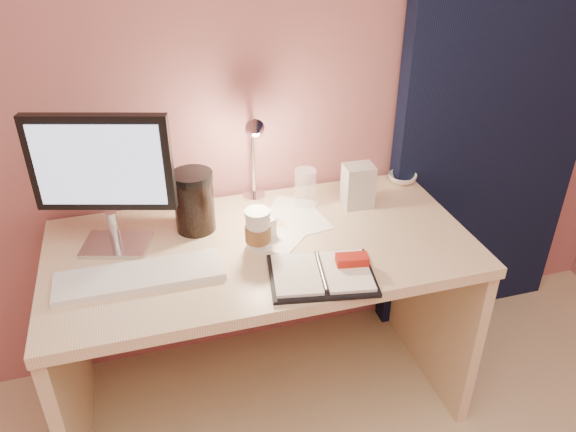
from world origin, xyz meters
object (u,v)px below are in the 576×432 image
object	(u,v)px
keyboard	(140,276)
bowl	(402,178)
lotion_bottle	(267,223)
dark_jar	(194,204)
planner	(324,273)
desk	(258,284)
coffee_cup	(258,230)
clear_cup	(305,187)
monitor	(103,171)
product_box	(358,186)
desk_lamp	(262,152)

from	to	relation	value
keyboard	bowl	size ratio (longest dim) A/B	4.47
lotion_bottle	dark_jar	distance (m)	0.26
planner	keyboard	bearing A→B (deg)	175.12
desk	dark_jar	distance (m)	0.38
coffee_cup	clear_cup	world-z (taller)	clear_cup
monitor	product_box	world-z (taller)	monitor
keyboard	dark_jar	xyz separation A→B (m)	(0.20, 0.24, 0.09)
desk	product_box	size ratio (longest dim) A/B	8.74
monitor	lotion_bottle	distance (m)	0.54
coffee_cup	desk	bearing A→B (deg)	80.71
desk	planner	bearing A→B (deg)	-65.38
planner	desk_lamp	xyz separation A→B (m)	(-0.08, 0.45, 0.22)
product_box	planner	bearing A→B (deg)	-121.79
dark_jar	desk_lamp	xyz separation A→B (m)	(0.25, 0.07, 0.13)
product_box	lotion_bottle	bearing A→B (deg)	-160.02
planner	coffee_cup	world-z (taller)	coffee_cup
coffee_cup	desk_lamp	xyz separation A→B (m)	(0.07, 0.24, 0.16)
planner	clear_cup	xyz separation A→B (m)	(0.08, 0.44, 0.06)
monitor	product_box	size ratio (longest dim) A/B	2.87
bowl	product_box	size ratio (longest dim) A/B	0.70
bowl	dark_jar	bearing A→B (deg)	-171.79
planner	desk	bearing A→B (deg)	124.48
desk_lamp	dark_jar	bearing A→B (deg)	-157.97
coffee_cup	product_box	xyz separation A→B (m)	(0.42, 0.17, 0.02)
desk	lotion_bottle	xyz separation A→B (m)	(0.03, -0.04, 0.28)
clear_cup	desk_lamp	world-z (taller)	desk_lamp
desk	monitor	bearing A→B (deg)	175.54
bowl	product_box	bearing A→B (deg)	-153.69
monitor	dark_jar	xyz separation A→B (m)	(0.27, 0.04, -0.18)
clear_cup	coffee_cup	bearing A→B (deg)	-135.26
keyboard	lotion_bottle	size ratio (longest dim) A/B	4.93
desk	product_box	bearing A→B (deg)	11.03
clear_cup	bowl	xyz separation A→B (m)	(0.43, 0.06, -0.05)
desk	keyboard	size ratio (longest dim) A/B	2.80
coffee_cup	bowl	size ratio (longest dim) A/B	1.23
desk	product_box	world-z (taller)	product_box
desk	keyboard	xyz separation A→B (m)	(-0.40, -0.16, 0.24)
coffee_cup	product_box	bearing A→B (deg)	22.50
keyboard	clear_cup	world-z (taller)	clear_cup
planner	coffee_cup	distance (m)	0.27
lotion_bottle	product_box	bearing A→B (deg)	17.41
bowl	monitor	bearing A→B (deg)	-171.65
coffee_cup	monitor	bearing A→B (deg)	163.68
coffee_cup	desk_lamp	size ratio (longest dim) A/B	0.38
keyboard	dark_jar	size ratio (longest dim) A/B	2.62
coffee_cup	product_box	size ratio (longest dim) A/B	0.86
product_box	keyboard	bearing A→B (deg)	-160.62
desk	desk_lamp	distance (m)	0.48
desk	desk_lamp	bearing A→B (deg)	67.51
lotion_bottle	dark_jar	world-z (taller)	dark_jar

